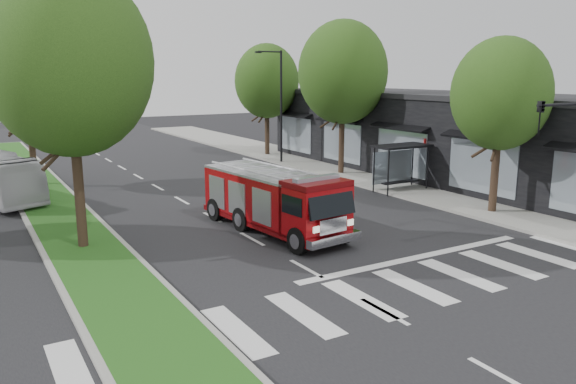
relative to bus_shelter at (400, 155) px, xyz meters
name	(u,v)px	position (x,y,z in m)	size (l,w,h in m)	color
ground	(306,269)	(-11.20, -8.15, -2.04)	(140.00, 140.00, 0.00)	black
sidewalk_right	(394,182)	(1.30, 1.85, -1.96)	(5.00, 80.00, 0.15)	gray
median	(40,191)	(-17.20, 9.85, -1.96)	(3.00, 50.00, 0.15)	gray
storefront_row	(450,137)	(5.80, 1.85, 0.46)	(8.00, 30.00, 5.00)	black
bus_shelter	(400,155)	(0.00, 0.00, 0.00)	(3.20, 1.60, 2.61)	black
tree_right_near	(501,94)	(0.30, -6.15, 3.47)	(4.40, 4.40, 8.05)	black
tree_right_mid	(343,72)	(0.30, 5.85, 4.45)	(5.60, 5.60, 9.72)	black
tree_right_far	(267,81)	(0.30, 15.85, 3.80)	(5.00, 5.00, 8.73)	black
tree_median_near	(69,62)	(-17.20, -2.15, 4.77)	(5.80, 5.80, 10.16)	black
tree_median_far	(25,72)	(-17.20, 11.85, 4.45)	(5.60, 5.60, 9.72)	black
streetlight_right_far	(279,101)	(-0.85, 11.85, 2.44)	(2.11, 0.20, 8.00)	black
fire_engine	(273,200)	(-9.90, -3.53, -0.74)	(3.20, 8.05, 2.72)	#520406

